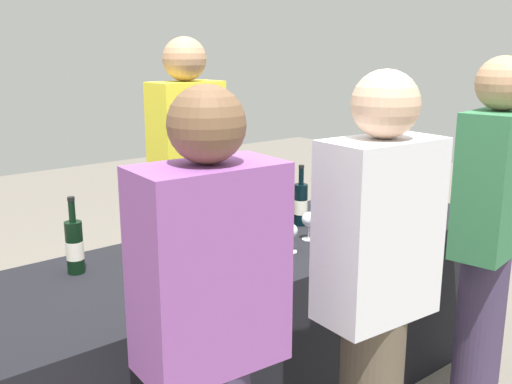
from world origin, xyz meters
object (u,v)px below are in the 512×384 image
Objects in this scene: wine_bottle_4 at (301,204)px; guest_0 at (211,342)px; wine_bottle_2 at (218,221)px; guest_2 at (488,234)px; menu_board at (240,238)px; wine_glass_1 at (309,220)px; wine_glass_2 at (384,211)px; wine_bottle_1 at (159,233)px; wine_glass_0 at (290,232)px; ice_bucket at (376,194)px; wine_bottle_3 at (268,202)px; wine_glass_3 at (398,197)px; server_pouring at (188,182)px; wine_bottle_0 at (75,246)px; guest_1 at (376,294)px.

guest_0 is (-1.12, -0.80, -0.05)m from wine_bottle_4.
wine_bottle_2 is at bearing 179.54° from wine_bottle_4.
wine_bottle_4 is at bearing 98.08° from guest_2.
wine_glass_1 is at bearing -105.34° from menu_board.
guest_0 is at bearing -160.76° from wine_glass_2.
wine_bottle_1 is 1.12m from wine_glass_2.
guest_0 reaches higher than wine_glass_0.
ice_bucket is 0.33× the size of menu_board.
wine_bottle_3 is at bearing 62.69° from wine_glass_0.
wine_glass_2 is 0.30m from wine_glass_3.
wine_bottle_4 reaches higher than wine_glass_3.
wine_glass_1 is (0.67, -0.22, -0.02)m from wine_bottle_1.
server_pouring is (-0.55, 0.90, 0.07)m from wine_glass_2.
wine_bottle_0 is 1.00× the size of wine_bottle_2.
server_pouring reaches higher than wine_glass_0.
wine_glass_0 is 0.08× the size of server_pouring.
ice_bucket is 0.14× the size of server_pouring.
wine_glass_3 is 0.12m from ice_bucket.
wine_bottle_0 is 0.19× the size of guest_2.
guest_2 is at bearing -72.55° from wine_bottle_4.
ice_bucket is at bearing -5.33° from wine_bottle_1.
wine_glass_1 is 1.01× the size of wine_glass_2.
wine_glass_1 is at bearing -170.76° from ice_bucket.
wine_bottle_4 reaches higher than menu_board.
wine_glass_2 reaches higher than menu_board.
wine_glass_2 is 0.08× the size of guest_1.
wine_glass_0 is at bearing 85.61° from server_pouring.
wine_glass_2 is at bearing 23.72° from guest_0.
server_pouring is at bearing 69.23° from wine_bottle_2.
guest_0 is (0.02, -0.90, -0.05)m from wine_bottle_0.
wine_bottle_2 reaches higher than wine_glass_3.
guest_2 reaches higher than menu_board.
wine_bottle_0 is at bearing -139.93° from menu_board.
wine_glass_0 is at bearing -23.96° from wine_bottle_0.
menu_board is (-0.11, 1.24, -0.52)m from wine_glass_3.
wine_glass_3 is 0.58× the size of ice_bucket.
guest_2 reaches higher than wine_bottle_2.
wine_bottle_2 is (0.29, -0.02, -0.00)m from wine_bottle_1.
guest_2 is (0.56, -1.44, -0.05)m from server_pouring.
wine_bottle_0 reaches higher than wine_glass_0.
wine_bottle_4 is 2.30× the size of wine_glass_1.
wine_bottle_2 reaches higher than wine_glass_0.
wine_glass_3 is (1.68, -0.29, -0.02)m from wine_bottle_0.
guest_0 is (-1.59, -0.70, -0.04)m from ice_bucket.
guest_1 is 0.81m from guest_2.
guest_2 is at bearing -45.24° from wine_glass_0.
server_pouring reaches higher than wine_bottle_0.
wine_glass_2 is at bearing -17.23° from wine_glass_1.
server_pouring is at bearing 101.73° from guest_2.
wine_bottle_0 is 1.70m from wine_glass_3.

